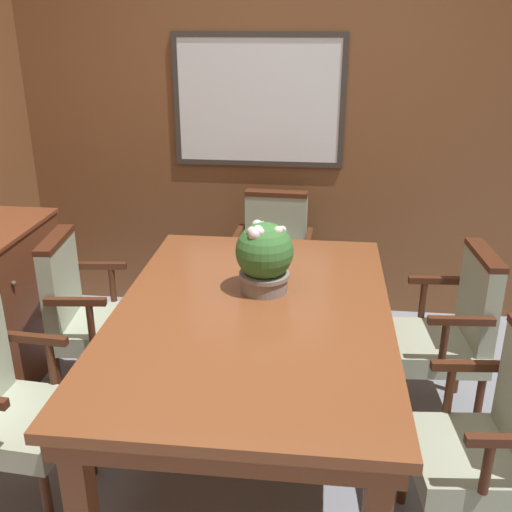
{
  "coord_description": "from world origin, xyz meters",
  "views": [
    {
      "loc": [
        0.24,
        -2.18,
        1.99
      ],
      "look_at": [
        -0.05,
        0.34,
        0.97
      ],
      "focal_mm": 42.0,
      "sensor_mm": 36.0,
      "label": 1
    }
  ],
  "objects_px": {
    "dining_table": "(252,328)",
    "chair_right_far": "(452,329)",
    "chair_left_far": "(84,310)",
    "chair_right_near": "(492,437)",
    "chair_head_far": "(274,258)",
    "potted_plant": "(264,257)",
    "chair_left_near": "(3,400)"
  },
  "relations": [
    {
      "from": "chair_right_far",
      "to": "chair_right_near",
      "type": "bearing_deg",
      "value": -4.73
    },
    {
      "from": "dining_table",
      "to": "chair_right_near",
      "type": "relative_size",
      "value": 1.99
    },
    {
      "from": "chair_right_far",
      "to": "potted_plant",
      "type": "height_order",
      "value": "potted_plant"
    },
    {
      "from": "chair_right_near",
      "to": "chair_left_near",
      "type": "distance_m",
      "value": 1.96
    },
    {
      "from": "chair_head_far",
      "to": "potted_plant",
      "type": "xyz_separation_m",
      "value": [
        0.04,
        -1.05,
        0.44
      ]
    },
    {
      "from": "dining_table",
      "to": "chair_right_near",
      "type": "height_order",
      "value": "chair_right_near"
    },
    {
      "from": "chair_right_near",
      "to": "chair_left_near",
      "type": "height_order",
      "value": "same"
    },
    {
      "from": "chair_right_far",
      "to": "chair_left_near",
      "type": "xyz_separation_m",
      "value": [
        -1.97,
        -0.84,
        0.0
      ]
    },
    {
      "from": "dining_table",
      "to": "chair_left_far",
      "type": "xyz_separation_m",
      "value": [
        -0.96,
        0.4,
        -0.17
      ]
    },
    {
      "from": "dining_table",
      "to": "potted_plant",
      "type": "height_order",
      "value": "potted_plant"
    },
    {
      "from": "chair_head_far",
      "to": "chair_right_far",
      "type": "bearing_deg",
      "value": -38.41
    },
    {
      "from": "chair_right_far",
      "to": "potted_plant",
      "type": "xyz_separation_m",
      "value": [
        -0.94,
        -0.2,
        0.44
      ]
    },
    {
      "from": "chair_left_far",
      "to": "chair_head_far",
      "type": "xyz_separation_m",
      "value": [
        0.95,
        0.87,
        0.0
      ]
    },
    {
      "from": "chair_right_near",
      "to": "chair_left_near",
      "type": "xyz_separation_m",
      "value": [
        -1.96,
        0.01,
        0.0
      ]
    },
    {
      "from": "dining_table",
      "to": "potted_plant",
      "type": "relative_size",
      "value": 5.37
    },
    {
      "from": "potted_plant",
      "to": "chair_head_far",
      "type": "bearing_deg",
      "value": 92.24
    },
    {
      "from": "chair_head_far",
      "to": "chair_right_near",
      "type": "bearing_deg",
      "value": -57.71
    },
    {
      "from": "dining_table",
      "to": "chair_left_far",
      "type": "bearing_deg",
      "value": 157.51
    },
    {
      "from": "chair_right_near",
      "to": "dining_table",
      "type": "bearing_deg",
      "value": -119.33
    },
    {
      "from": "chair_left_far",
      "to": "chair_right_far",
      "type": "bearing_deg",
      "value": -95.13
    },
    {
      "from": "chair_right_near",
      "to": "potted_plant",
      "type": "relative_size",
      "value": 2.7
    },
    {
      "from": "chair_left_far",
      "to": "chair_left_near",
      "type": "height_order",
      "value": "same"
    },
    {
      "from": "dining_table",
      "to": "chair_right_far",
      "type": "relative_size",
      "value": 1.99
    },
    {
      "from": "chair_right_far",
      "to": "chair_left_far",
      "type": "bearing_deg",
      "value": -93.63
    },
    {
      "from": "dining_table",
      "to": "chair_right_far",
      "type": "bearing_deg",
      "value": 22.95
    },
    {
      "from": "chair_left_far",
      "to": "chair_right_near",
      "type": "bearing_deg",
      "value": -118.93
    },
    {
      "from": "chair_head_far",
      "to": "potted_plant",
      "type": "height_order",
      "value": "potted_plant"
    },
    {
      "from": "chair_right_far",
      "to": "chair_head_far",
      "type": "height_order",
      "value": "same"
    },
    {
      "from": "dining_table",
      "to": "chair_right_far",
      "type": "height_order",
      "value": "chair_right_far"
    },
    {
      "from": "chair_left_far",
      "to": "chair_left_near",
      "type": "distance_m",
      "value": 0.82
    },
    {
      "from": "chair_left_far",
      "to": "chair_right_near",
      "type": "distance_m",
      "value": 2.1
    },
    {
      "from": "chair_right_near",
      "to": "chair_head_far",
      "type": "height_order",
      "value": "same"
    }
  ]
}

